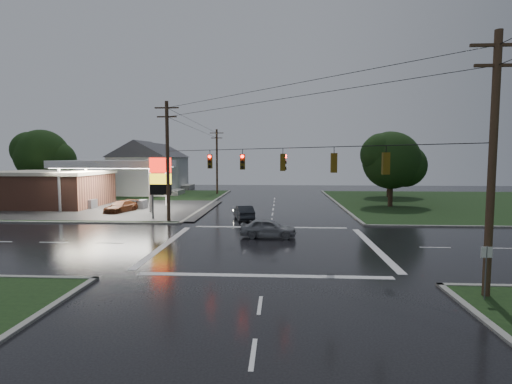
# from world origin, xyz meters

# --- Properties ---
(ground) EXTENTS (120.00, 120.00, 0.00)m
(ground) POSITION_xyz_m (0.00, 0.00, 0.00)
(ground) COLOR black
(ground) RESTS_ON ground
(grass_nw) EXTENTS (36.00, 36.00, 0.08)m
(grass_nw) POSITION_xyz_m (-26.00, 26.00, 0.04)
(grass_nw) COLOR black
(grass_nw) RESTS_ON ground
(grass_ne) EXTENTS (36.00, 36.00, 0.08)m
(grass_ne) POSITION_xyz_m (26.00, 26.00, 0.04)
(grass_ne) COLOR black
(grass_ne) RESTS_ON ground
(gas_station) EXTENTS (26.20, 18.00, 5.60)m
(gas_station) POSITION_xyz_m (-25.68, 19.70, 2.55)
(gas_station) COLOR #2D2D2D
(gas_station) RESTS_ON ground
(pylon_sign) EXTENTS (2.00, 0.35, 6.00)m
(pylon_sign) POSITION_xyz_m (-10.50, 10.50, 4.01)
(pylon_sign) COLOR #59595E
(pylon_sign) RESTS_ON ground
(utility_pole_nw) EXTENTS (2.20, 0.32, 11.00)m
(utility_pole_nw) POSITION_xyz_m (-9.50, 9.50, 5.72)
(utility_pole_nw) COLOR #382619
(utility_pole_nw) RESTS_ON ground
(utility_pole_se) EXTENTS (2.20, 0.32, 11.00)m
(utility_pole_se) POSITION_xyz_m (9.50, -9.50, 5.72)
(utility_pole_se) COLOR #382619
(utility_pole_se) RESTS_ON ground
(utility_pole_n) EXTENTS (2.20, 0.32, 10.50)m
(utility_pole_n) POSITION_xyz_m (-9.50, 38.00, 5.47)
(utility_pole_n) COLOR #382619
(utility_pole_n) RESTS_ON ground
(traffic_signals) EXTENTS (26.87, 26.87, 1.47)m
(traffic_signals) POSITION_xyz_m (0.02, -0.02, 6.48)
(traffic_signals) COLOR black
(traffic_signals) RESTS_ON ground
(house_near) EXTENTS (11.05, 8.48, 8.60)m
(house_near) POSITION_xyz_m (-20.95, 36.00, 4.41)
(house_near) COLOR silver
(house_near) RESTS_ON ground
(house_far) EXTENTS (11.05, 8.48, 8.60)m
(house_far) POSITION_xyz_m (-21.95, 48.00, 4.41)
(house_far) COLOR silver
(house_far) RESTS_ON ground
(tree_nw_behind) EXTENTS (8.93, 7.60, 10.00)m
(tree_nw_behind) POSITION_xyz_m (-33.84, 29.99, 6.18)
(tree_nw_behind) COLOR black
(tree_nw_behind) RESTS_ON ground
(tree_ne_near) EXTENTS (7.99, 6.80, 8.98)m
(tree_ne_near) POSITION_xyz_m (14.14, 21.99, 5.56)
(tree_ne_near) COLOR black
(tree_ne_near) RESTS_ON ground
(tree_ne_far) EXTENTS (8.46, 7.20, 9.80)m
(tree_ne_far) POSITION_xyz_m (17.15, 33.99, 6.18)
(tree_ne_far) COLOR black
(tree_ne_far) RESTS_ON ground
(car_north) EXTENTS (2.48, 4.41, 1.38)m
(car_north) POSITION_xyz_m (-2.67, 11.13, 0.69)
(car_north) COLOR black
(car_north) RESTS_ON ground
(car_crossing) EXTENTS (4.23, 1.89, 1.41)m
(car_crossing) POSITION_xyz_m (-0.07, 2.71, 0.71)
(car_crossing) COLOR gray
(car_crossing) RESTS_ON ground
(car_pump) EXTENTS (2.92, 4.72, 1.28)m
(car_pump) POSITION_xyz_m (-16.38, 15.26, 0.64)
(car_pump) COLOR #4E2512
(car_pump) RESTS_ON ground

